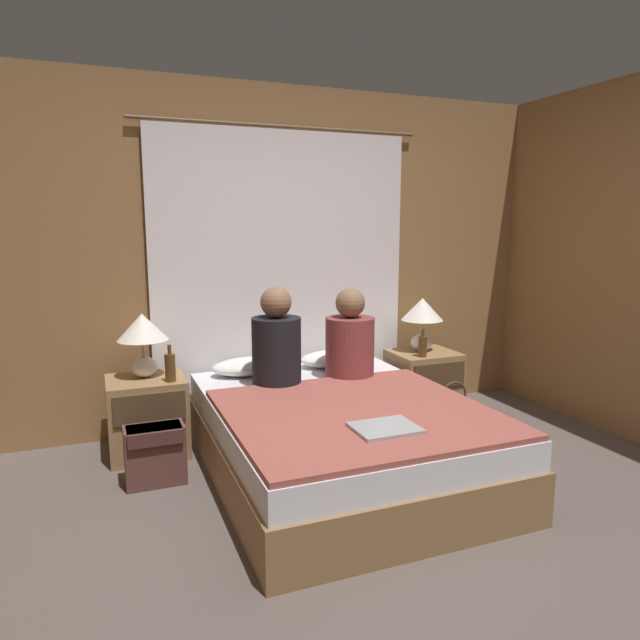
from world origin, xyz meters
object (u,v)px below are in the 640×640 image
(pillow_left, at_px, (251,366))
(person_left_in_bed, at_px, (276,345))
(backpack_on_floor, at_px, (155,451))
(pillow_right, at_px, (336,358))
(beer_bottle_on_right_stand, at_px, (422,346))
(person_right_in_bed, at_px, (350,341))
(beer_bottle_on_left_stand, at_px, (170,367))
(lamp_right, at_px, (422,315))
(handbag_on_floor, at_px, (453,415))
(laptop_on_bed, at_px, (385,428))
(nightstand_left, at_px, (148,416))
(bed, at_px, (338,437))
(nightstand_right, at_px, (423,383))
(lamp_left, at_px, (143,334))

(pillow_left, xyz_separation_m, person_left_in_bed, (0.09, -0.34, 0.22))
(backpack_on_floor, bearing_deg, pillow_right, 21.55)
(beer_bottle_on_right_stand, bearing_deg, person_right_in_bed, -167.69)
(pillow_right, bearing_deg, beer_bottle_on_left_stand, -170.89)
(lamp_right, bearing_deg, handbag_on_floor, -90.17)
(beer_bottle_on_left_stand, bearing_deg, backpack_on_floor, -112.93)
(laptop_on_bed, bearing_deg, beer_bottle_on_right_stand, 51.44)
(backpack_on_floor, height_order, handbag_on_floor, handbag_on_floor)
(nightstand_left, distance_m, lamp_right, 2.17)
(lamp_right, relative_size, beer_bottle_on_right_stand, 1.95)
(beer_bottle_on_right_stand, height_order, laptop_on_bed, beer_bottle_on_right_stand)
(nightstand_left, distance_m, beer_bottle_on_right_stand, 2.03)
(nightstand_left, relative_size, pillow_left, 0.93)
(nightstand_left, relative_size, beer_bottle_on_right_stand, 2.37)
(bed, xyz_separation_m, backpack_on_floor, (-1.05, 0.25, -0.02))
(bed, relative_size, beer_bottle_on_left_stand, 8.28)
(nightstand_right, xyz_separation_m, lamp_right, (0.00, 0.05, 0.54))
(handbag_on_floor, bearing_deg, person_left_in_bed, 173.82)
(person_left_in_bed, height_order, person_right_in_bed, person_left_in_bed)
(pillow_left, height_order, beer_bottle_on_left_stand, beer_bottle_on_left_stand)
(person_left_in_bed, height_order, handbag_on_floor, person_left_in_bed)
(nightstand_left, relative_size, pillow_right, 0.93)
(pillow_left, xyz_separation_m, handbag_on_floor, (1.38, -0.48, -0.38))
(nightstand_left, xyz_separation_m, pillow_right, (1.38, 0.07, 0.25))
(bed, relative_size, lamp_right, 4.71)
(lamp_left, relative_size, backpack_on_floor, 1.21)
(pillow_left, height_order, beer_bottle_on_right_stand, beer_bottle_on_right_stand)
(beer_bottle_on_right_stand, bearing_deg, laptop_on_bed, -128.56)
(pillow_right, bearing_deg, lamp_right, -1.69)
(beer_bottle_on_left_stand, distance_m, beer_bottle_on_right_stand, 1.86)
(person_left_in_bed, relative_size, beer_bottle_on_right_stand, 3.04)
(person_right_in_bed, relative_size, beer_bottle_on_left_stand, 2.61)
(pillow_left, height_order, laptop_on_bed, pillow_left)
(nightstand_left, distance_m, lamp_left, 0.55)
(lamp_left, height_order, person_right_in_bed, person_right_in_bed)
(nightstand_left, height_order, beer_bottle_on_right_stand, beer_bottle_on_right_stand)
(lamp_left, distance_m, backpack_on_floor, 0.80)
(pillow_left, bearing_deg, laptop_on_bed, -76.90)
(pillow_left, height_order, person_right_in_bed, person_right_in_bed)
(lamp_left, relative_size, laptop_on_bed, 1.30)
(nightstand_right, distance_m, pillow_right, 0.77)
(beer_bottle_on_left_stand, xyz_separation_m, beer_bottle_on_right_stand, (1.86, -0.00, -0.01))
(nightstand_left, xyz_separation_m, person_right_in_bed, (1.33, -0.27, 0.45))
(bed, relative_size, laptop_on_bed, 6.12)
(nightstand_right, relative_size, beer_bottle_on_left_stand, 2.14)
(lamp_right, distance_m, beer_bottle_on_left_stand, 1.97)
(laptop_on_bed, height_order, handbag_on_floor, laptop_on_bed)
(bed, xyz_separation_m, person_left_in_bed, (-0.24, 0.46, 0.51))
(person_left_in_bed, distance_m, beer_bottle_on_right_stand, 1.21)
(pillow_right, bearing_deg, beer_bottle_on_right_stand, -17.60)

